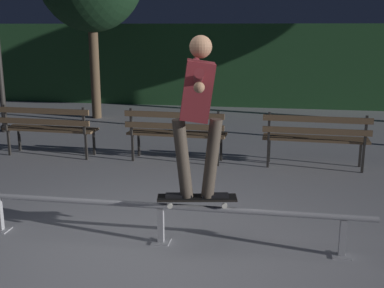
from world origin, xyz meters
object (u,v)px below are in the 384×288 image
(park_bench_leftmost, at_px, (48,125))
(park_bench_left_center, at_px, (176,130))
(skateboard, at_px, (197,198))
(skateboarder, at_px, (198,104))
(park_bench_right_center, at_px, (316,135))
(grind_rail, at_px, (161,212))

(park_bench_leftmost, bearing_deg, park_bench_left_center, 0.00)
(skateboard, xyz_separation_m, park_bench_left_center, (-0.82, 2.96, 0.04))
(skateboarder, distance_m, park_bench_right_center, 3.38)
(grind_rail, xyz_separation_m, park_bench_leftmost, (-2.63, 2.96, 0.20))
(skateboard, distance_m, skateboarder, 0.94)
(park_bench_leftmost, bearing_deg, skateboarder, -44.63)
(park_bench_left_center, bearing_deg, park_bench_leftmost, 180.00)
(grind_rail, bearing_deg, park_bench_right_center, 59.62)
(skateboard, bearing_deg, park_bench_leftmost, 135.33)
(park_bench_right_center, bearing_deg, skateboarder, -114.71)
(skateboarder, xyz_separation_m, park_bench_left_center, (-0.82, 2.96, -0.90))
(grind_rail, bearing_deg, skateboarder, 0.08)
(grind_rail, height_order, park_bench_leftmost, park_bench_leftmost)
(skateboard, relative_size, park_bench_left_center, 0.50)
(grind_rail, height_order, park_bench_right_center, park_bench_right_center)
(grind_rail, xyz_separation_m, park_bench_left_center, (-0.45, 2.96, 0.20))
(skateboard, relative_size, skateboarder, 0.51)
(park_bench_leftmost, height_order, park_bench_left_center, same)
(grind_rail, height_order, skateboard, skateboard)
(grind_rail, xyz_separation_m, skateboarder, (0.37, 0.00, 1.10))
(park_bench_leftmost, bearing_deg, park_bench_right_center, 0.00)
(skateboarder, bearing_deg, park_bench_left_center, 105.45)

